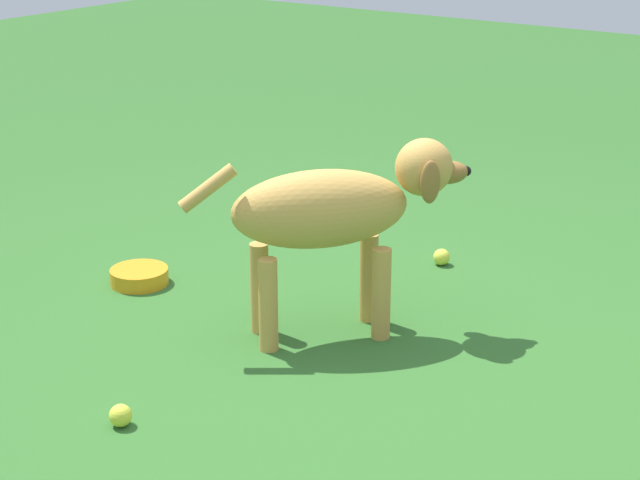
# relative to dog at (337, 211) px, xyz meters

# --- Properties ---
(ground) EXTENTS (14.00, 14.00, 0.00)m
(ground) POSITION_rel_dog_xyz_m (-0.16, -0.17, -0.44)
(ground) COLOR #2D6026
(dog) EXTENTS (0.77, 0.68, 0.66)m
(dog) POSITION_rel_dog_xyz_m (0.00, 0.00, 0.00)
(dog) COLOR #C69347
(dog) RESTS_ON ground
(tennis_ball_0) EXTENTS (0.07, 0.07, 0.07)m
(tennis_ball_0) POSITION_rel_dog_xyz_m (0.76, 0.01, -0.40)
(tennis_ball_0) COLOR #D5D441
(tennis_ball_0) RESTS_ON ground
(tennis_ball_1) EXTENTS (0.07, 0.07, 0.07)m
(tennis_ball_1) POSITION_rel_dog_xyz_m (0.82, 0.69, -0.40)
(tennis_ball_1) COLOR #BFD536
(tennis_ball_1) RESTS_ON ground
(tennis_ball_2) EXTENTS (0.07, 0.07, 0.07)m
(tennis_ball_2) POSITION_rel_dog_xyz_m (-0.87, 0.15, -0.40)
(tennis_ball_2) COLOR #D0D33B
(tennis_ball_2) RESTS_ON ground
(water_bowl) EXTENTS (0.22, 0.22, 0.06)m
(water_bowl) POSITION_rel_dog_xyz_m (-0.07, 0.86, -0.41)
(water_bowl) COLOR orange
(water_bowl) RESTS_ON ground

